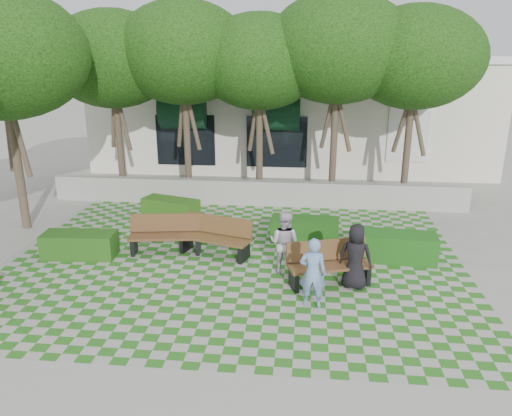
# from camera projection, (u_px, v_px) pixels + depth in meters

# --- Properties ---
(ground) EXTENTS (90.00, 90.00, 0.00)m
(ground) POSITION_uv_depth(u_px,v_px,m) (230.00, 279.00, 12.38)
(ground) COLOR gray
(ground) RESTS_ON ground
(lawn) EXTENTS (12.00, 12.00, 0.00)m
(lawn) POSITION_uv_depth(u_px,v_px,m) (236.00, 263.00, 13.33)
(lawn) COLOR #2B721E
(lawn) RESTS_ON ground
(sidewalk_south) EXTENTS (16.00, 2.00, 0.01)m
(sidewalk_south) POSITION_uv_depth(u_px,v_px,m) (185.00, 410.00, 7.93)
(sidewalk_south) COLOR #9E9B93
(sidewalk_south) RESTS_ON ground
(retaining_wall) EXTENTS (15.00, 0.36, 0.90)m
(retaining_wall) POSITION_uv_depth(u_px,v_px,m) (256.00, 193.00, 18.11)
(retaining_wall) COLOR #9E9B93
(retaining_wall) RESTS_ON ground
(bench_east) EXTENTS (2.12, 1.25, 1.06)m
(bench_east) POSITION_uv_depth(u_px,v_px,m) (329.00, 264.00, 12.01)
(bench_east) COLOR #51351B
(bench_east) RESTS_ON ground
(bench_mid) EXTENTS (2.13, 1.26, 1.06)m
(bench_mid) POSITION_uv_depth(u_px,v_px,m) (216.00, 237.00, 13.72)
(bench_mid) COLOR #55391D
(bench_mid) RESTS_ON ground
(bench_west) EXTENTS (2.08, 0.95, 1.05)m
(bench_west) POSITION_uv_depth(u_px,v_px,m) (166.00, 235.00, 13.90)
(bench_west) COLOR #52331C
(bench_west) RESTS_ON ground
(hedge_east) EXTENTS (2.21, 1.04, 0.75)m
(hedge_east) POSITION_uv_depth(u_px,v_px,m) (395.00, 247.00, 13.42)
(hedge_east) COLOR #174D14
(hedge_east) RESTS_ON ground
(hedge_midright) EXTENTS (2.03, 0.93, 0.69)m
(hedge_midright) POSITION_uv_depth(u_px,v_px,m) (305.00, 230.00, 14.76)
(hedge_midright) COLOR #184713
(hedge_midright) RESTS_ON ground
(hedge_midleft) EXTENTS (2.03, 1.30, 0.66)m
(hedge_midleft) POSITION_uv_depth(u_px,v_px,m) (171.00, 208.00, 16.74)
(hedge_midleft) COLOR #265416
(hedge_midleft) RESTS_ON ground
(hedge_west) EXTENTS (2.00, 0.90, 0.68)m
(hedge_west) POSITION_uv_depth(u_px,v_px,m) (80.00, 245.00, 13.64)
(hedge_west) COLOR #1D4913
(hedge_west) RESTS_ON ground
(person_blue) EXTENTS (0.61, 0.42, 1.62)m
(person_blue) POSITION_uv_depth(u_px,v_px,m) (313.00, 273.00, 10.87)
(person_blue) COLOR #6B8EC4
(person_blue) RESTS_ON ground
(person_dark) EXTENTS (0.88, 0.68, 1.60)m
(person_dark) POSITION_uv_depth(u_px,v_px,m) (355.00, 257.00, 11.74)
(person_dark) COLOR black
(person_dark) RESTS_ON ground
(person_white) EXTENTS (0.95, 0.84, 1.63)m
(person_white) POSITION_uv_depth(u_px,v_px,m) (284.00, 243.00, 12.53)
(person_white) COLOR silver
(person_white) RESTS_ON ground
(tree_row) EXTENTS (17.70, 13.40, 7.41)m
(tree_row) POSITION_uv_depth(u_px,v_px,m) (199.00, 57.00, 16.60)
(tree_row) COLOR #47382B
(tree_row) RESTS_ON ground
(building) EXTENTS (18.00, 8.92, 5.15)m
(building) POSITION_uv_depth(u_px,v_px,m) (291.00, 110.00, 24.84)
(building) COLOR silver
(building) RESTS_ON ground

